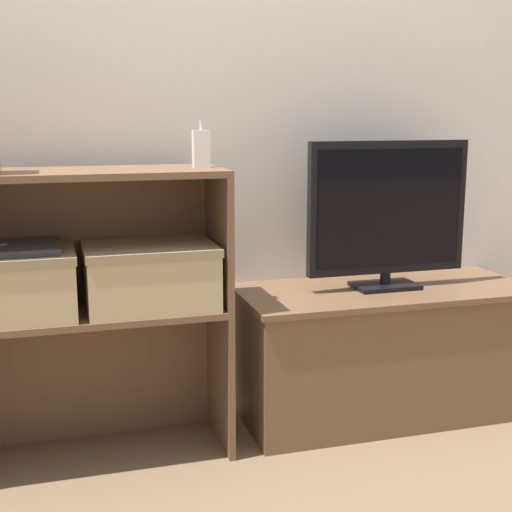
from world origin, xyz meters
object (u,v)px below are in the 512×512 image
storage_basket_right (150,272)px  tv (388,212)px  baby_monitor (201,149)px  storage_basket_left (6,281)px  laptop (4,248)px  tv_stand (383,350)px

storage_basket_right → tv: bearing=4.4°
tv → baby_monitor: (-0.65, -0.05, 0.22)m
storage_basket_left → laptop: 0.10m
baby_monitor → storage_basket_right: size_ratio=0.36×
tv → storage_basket_right: 0.83m
storage_basket_right → baby_monitor: bearing=5.2°
tv_stand → baby_monitor: bearing=-175.7°
tv → laptop: tv is taller
storage_basket_left → baby_monitor: bearing=1.5°
tv → laptop: 1.23m
laptop → tv: bearing=2.9°
storage_basket_left → laptop: laptop is taller
tv → storage_basket_left: bearing=-177.1°
baby_monitor → storage_basket_left: (-0.58, -0.01, -0.37)m
baby_monitor → storage_basket_right: baby_monitor is taller
baby_monitor → storage_basket_right: 0.40m
baby_monitor → storage_basket_left: size_ratio=0.36×
tv_stand → storage_basket_right: size_ratio=2.60×
storage_basket_right → storage_basket_left: bearing=180.0°
tv → laptop: bearing=-177.1°
laptop → baby_monitor: bearing=1.5°
storage_basket_right → laptop: size_ratio=1.26×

